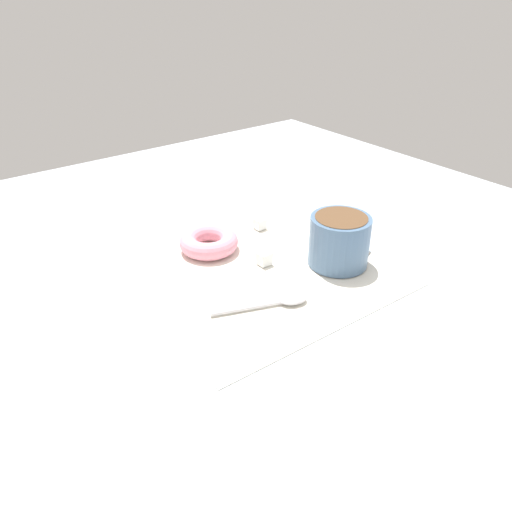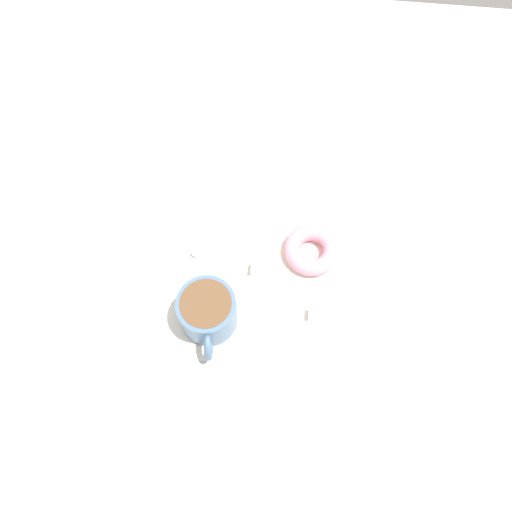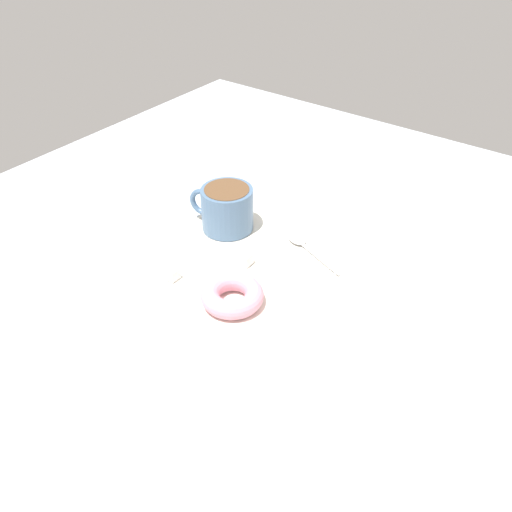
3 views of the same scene
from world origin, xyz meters
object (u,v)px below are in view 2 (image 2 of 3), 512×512
object	(u,v)px
coffee_cup	(208,312)
sugar_cube_extra	(257,269)
spoon	(204,239)
sugar_cube	(314,315)
donut	(312,251)

from	to	relation	value
coffee_cup	sugar_cube_extra	size ratio (longest dim) A/B	6.27
spoon	coffee_cup	bearing A→B (deg)	-77.61
sugar_cube	sugar_cube_extra	xyz separation A→B (cm)	(-9.28, 6.43, 0.05)
donut	spoon	xyz separation A→B (cm)	(-17.32, 0.62, -0.92)
coffee_cup	spoon	distance (cm)	13.87
donut	sugar_cube	xyz separation A→B (cm)	(1.04, -10.30, -0.48)
sugar_cube_extra	spoon	bearing A→B (deg)	153.65
sugar_cube	sugar_cube_extra	distance (cm)	11.29
donut	sugar_cube_extra	bearing A→B (deg)	-154.85
donut	spoon	size ratio (longest dim) A/B	0.72
coffee_cup	sugar_cube	size ratio (longest dim) A/B	6.65
donut	spoon	world-z (taller)	donut
sugar_cube	spoon	bearing A→B (deg)	149.23
donut	sugar_cube_extra	world-z (taller)	donut
donut	coffee_cup	bearing A→B (deg)	-139.05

